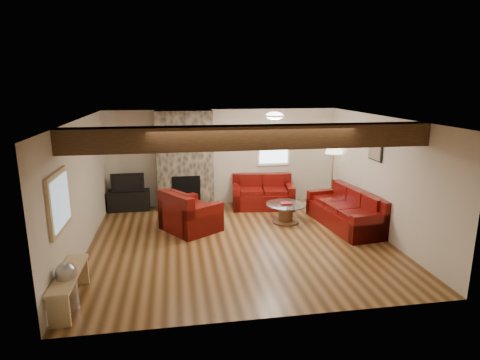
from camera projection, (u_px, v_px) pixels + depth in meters
The scene contains 18 objects.
room at pixel (240, 183), 7.88m from camera, with size 8.00×8.00×8.00m.
oak_beam at pixel (253, 137), 6.43m from camera, with size 6.00×0.36×0.38m, color black.
chimney_breast at pixel (185, 162), 10.12m from camera, with size 1.40×0.67×2.50m.
back_window at pixel (274, 145), 10.62m from camera, with size 0.90×0.08×1.10m, color white, non-canonical shape.
hatch_window at pixel (59, 202), 5.93m from camera, with size 0.08×1.00×0.90m, color tan, non-canonical shape.
ceiling_dome at pixel (275, 117), 8.60m from camera, with size 0.40×0.40×0.18m, color white, non-canonical shape.
artwork_back at pixel (229, 140), 10.39m from camera, with size 0.42×0.06×0.52m, color black, non-canonical shape.
artwork_right at pixel (375, 151), 8.51m from camera, with size 0.06×0.55×0.42m, color black, non-canonical shape.
sofa_three at pixel (345, 209), 8.98m from camera, with size 2.12×0.89×0.82m, color #4D0509, non-canonical shape.
loveseat at pixel (263, 192), 10.36m from camera, with size 1.55×0.89×0.83m, color #4D0509, non-canonical shape.
armchair_red at pixel (191, 210), 8.75m from camera, with size 1.11×0.97×0.90m, color #4D0509, non-canonical shape.
coffee_table at pixel (286, 213), 9.26m from camera, with size 0.91×0.91×0.48m.
tv_cabinet at pixel (129, 200), 10.16m from camera, with size 1.02×0.41×0.51m, color black.
television at pixel (128, 182), 10.04m from camera, with size 0.81×0.11×0.47m, color black.
floor_lamp at pixel (334, 151), 10.29m from camera, with size 0.43×0.43×1.70m.
pine_bench at pixel (70, 288), 5.84m from camera, with size 0.30×1.30×0.49m, color tan, non-canonical shape.
pedal_bin at pixel (67, 286), 5.68m from camera, with size 0.29×0.29×0.71m, color #A7A6AC, non-canonical shape.
coal_bucket at pixel (178, 212), 9.59m from camera, with size 0.33×0.33×0.31m, color gray, non-canonical shape.
Camera 1 is at (-1.23, -7.54, 3.16)m, focal length 30.00 mm.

